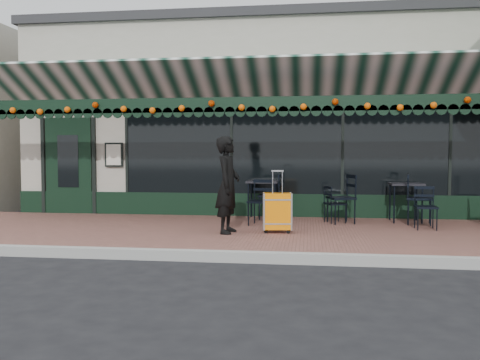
# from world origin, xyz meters

# --- Properties ---
(ground) EXTENTS (80.00, 80.00, 0.00)m
(ground) POSITION_xyz_m (0.00, 0.00, 0.00)
(ground) COLOR black
(ground) RESTS_ON ground
(sidewalk) EXTENTS (18.00, 4.00, 0.15)m
(sidewalk) POSITION_xyz_m (0.00, 2.00, 0.07)
(sidewalk) COLOR brown
(sidewalk) RESTS_ON ground
(curb) EXTENTS (18.00, 0.16, 0.15)m
(curb) POSITION_xyz_m (0.00, -0.08, 0.07)
(curb) COLOR #9E9E99
(curb) RESTS_ON ground
(restaurant_building) EXTENTS (12.00, 9.60, 4.50)m
(restaurant_building) POSITION_xyz_m (0.00, 7.84, 2.27)
(restaurant_building) COLOR #A9A592
(restaurant_building) RESTS_ON ground
(woman) EXTENTS (0.46, 0.65, 1.67)m
(woman) POSITION_xyz_m (-0.70, 1.55, 0.99)
(woman) COLOR black
(woman) RESTS_ON sidewalk
(suitcase) EXTENTS (0.50, 0.32, 1.08)m
(suitcase) POSITION_xyz_m (0.15, 1.70, 0.51)
(suitcase) COLOR orange
(suitcase) RESTS_ON sidewalk
(cafe_table_a) EXTENTS (0.64, 0.64, 0.79)m
(cafe_table_a) POSITION_xyz_m (2.63, 3.46, 0.86)
(cafe_table_a) COLOR black
(cafe_table_a) RESTS_ON sidewalk
(cafe_table_b) EXTENTS (0.65, 0.65, 0.81)m
(cafe_table_b) POSITION_xyz_m (-0.28, 3.58, 0.87)
(cafe_table_b) COLOR black
(cafe_table_b) RESTS_ON sidewalk
(chair_a_left) EXTENTS (0.62, 0.62, 0.98)m
(chair_a_left) POSITION_xyz_m (1.32, 3.06, 0.64)
(chair_a_left) COLOR black
(chair_a_left) RESTS_ON sidewalk
(chair_a_right) EXTENTS (0.58, 0.58, 0.99)m
(chair_a_right) POSITION_xyz_m (2.82, 3.09, 0.64)
(chair_a_right) COLOR black
(chair_a_right) RESTS_ON sidewalk
(chair_a_front) EXTENTS (0.41, 0.41, 0.79)m
(chair_a_front) POSITION_xyz_m (2.79, 2.44, 0.55)
(chair_a_front) COLOR black
(chair_a_front) RESTS_ON sidewalk
(chair_b_left) EXTENTS (0.55, 0.55, 0.97)m
(chair_b_left) POSITION_xyz_m (-0.10, 3.51, 0.63)
(chair_b_left) COLOR black
(chair_b_left) RESTS_ON sidewalk
(chair_b_right) EXTENTS (0.49, 0.49, 0.75)m
(chair_b_right) POSITION_xyz_m (1.21, 3.11, 0.52)
(chair_b_right) COLOR black
(chair_b_right) RESTS_ON sidewalk
(chair_b_front) EXTENTS (0.53, 0.53, 0.89)m
(chair_b_front) POSITION_xyz_m (-0.23, 2.59, 0.59)
(chair_b_front) COLOR black
(chair_b_front) RESTS_ON sidewalk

